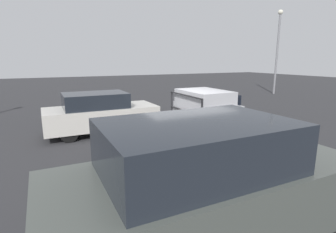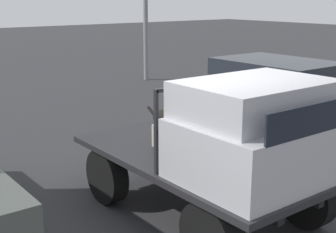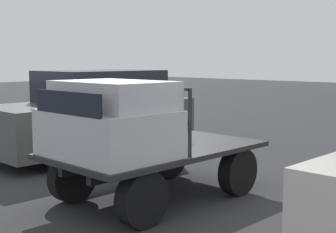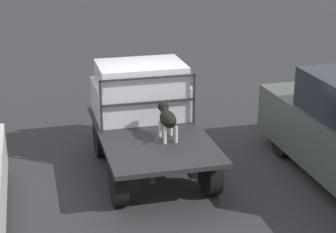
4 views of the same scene
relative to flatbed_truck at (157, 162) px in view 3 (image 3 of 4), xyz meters
The scene contains 6 objects.
ground_plane 0.59m from the flatbed_truck, ahead, with size 80.00×80.00×0.00m, color #2D2D30.
flatbed_truck is the anchor object (origin of this frame).
truck_cab 1.22m from the flatbed_truck, ahead, with size 1.39×1.81×1.08m.
truck_headboard 0.92m from the flatbed_truck, ahead, with size 0.04×1.81×0.99m.
dog 0.77m from the flatbed_truck, 151.69° to the right, with size 0.95×0.27×0.65m.
parked_pickup_far 3.89m from the flatbed_truck, 112.10° to the right, with size 4.91×1.99×1.98m.
Camera 3 is at (5.12, 5.26, 2.21)m, focal length 50.00 mm.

